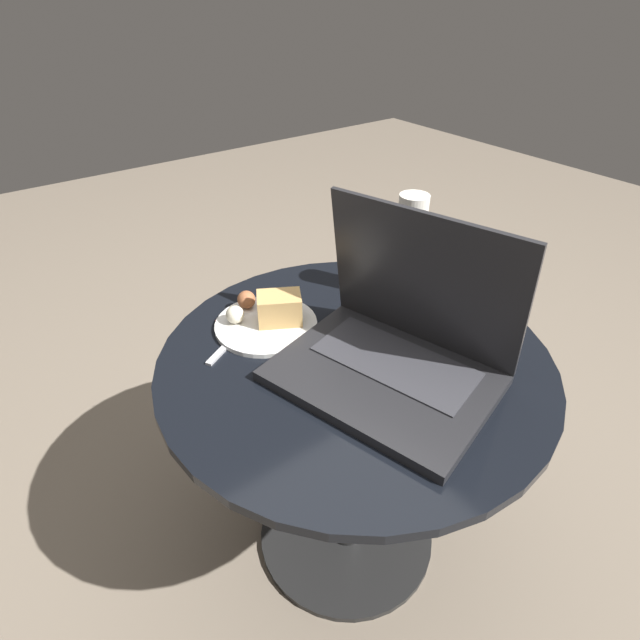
{
  "coord_description": "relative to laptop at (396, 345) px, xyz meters",
  "views": [
    {
      "loc": [
        0.52,
        -0.46,
        1.1
      ],
      "look_at": [
        -0.04,
        -0.05,
        0.62
      ],
      "focal_mm": 28.0,
      "sensor_mm": 36.0,
      "label": 1
    }
  ],
  "objects": [
    {
      "name": "snack_plate",
      "position": [
        -0.24,
        -0.1,
        -0.03
      ],
      "size": [
        0.19,
        0.19,
        0.07
      ],
      "color": "silver",
      "rests_on": "table"
    },
    {
      "name": "beer_glass",
      "position": [
        -0.16,
        0.18,
        0.06
      ],
      "size": [
        0.06,
        0.06,
        0.22
      ],
      "color": "#C6701E",
      "rests_on": "table"
    },
    {
      "name": "fork",
      "position": [
        -0.26,
        -0.15,
        -0.05
      ],
      "size": [
        0.11,
        0.18,
        0.0
      ],
      "color": "#B2B2B7",
      "rests_on": "table"
    },
    {
      "name": "ground_plane",
      "position": [
        -0.07,
        -0.03,
        -0.6
      ],
      "size": [
        6.0,
        6.0,
        0.0
      ],
      "primitive_type": "plane",
      "color": "#726656"
    },
    {
      "name": "napkin",
      "position": [
        -0.25,
        -0.12,
        -0.05
      ],
      "size": [
        0.16,
        0.13,
        0.0
      ],
      "color": "#B7332D",
      "rests_on": "table"
    },
    {
      "name": "table",
      "position": [
        -0.07,
        -0.03,
        -0.22
      ],
      "size": [
        0.7,
        0.7,
        0.55
      ],
      "color": "black",
      "rests_on": "ground_plane"
    },
    {
      "name": "laptop",
      "position": [
        0.0,
        0.0,
        0.0
      ],
      "size": [
        0.4,
        0.34,
        0.27
      ],
      "color": "#232326",
      "rests_on": "table"
    }
  ]
}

